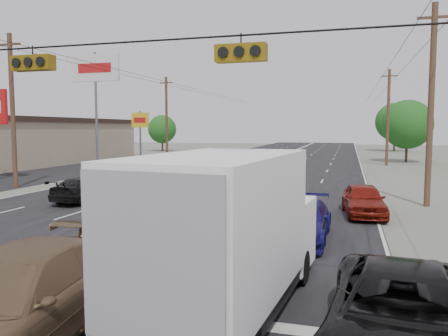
{
  "coord_description": "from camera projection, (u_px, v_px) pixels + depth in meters",
  "views": [
    {
      "loc": [
        8.64,
        -8.73,
        3.94
      ],
      "look_at": [
        3.43,
        9.46,
        2.2
      ],
      "focal_mm": 35.0,
      "sensor_mm": 36.0,
      "label": 1
    }
  ],
  "objects": [
    {
      "name": "pole_sign_billboard",
      "position": [
        95.0,
        75.0,
        41.06
      ],
      "size": [
        5.0,
        0.25,
        11.0
      ],
      "color": "slate",
      "rests_on": "ground"
    },
    {
      "name": "tree_right_far",
      "position": [
        395.0,
        122.0,
        73.26
      ],
      "size": [
        6.4,
        6.4,
        8.16
      ],
      "color": "#382619",
      "rests_on": "ground"
    },
    {
      "name": "tree_right_mid",
      "position": [
        407.0,
        124.0,
        49.66
      ],
      "size": [
        5.6,
        5.6,
        7.14
      ],
      "color": "#382619",
      "rests_on": "ground"
    },
    {
      "name": "queue_car_a",
      "position": [
        206.0,
        195.0,
        21.02
      ],
      "size": [
        2.17,
        4.35,
        1.42
      ],
      "primitive_type": "imported",
      "rotation": [
        0.0,
        0.0,
        0.12
      ],
      "color": "black",
      "rests_on": "ground"
    },
    {
      "name": "tan_sedan",
      "position": [
        15.0,
        302.0,
        7.76
      ],
      "size": [
        2.82,
        6.1,
        1.73
      ],
      "primitive_type": "imported",
      "rotation": [
        0.0,
        0.0,
        0.07
      ],
      "color": "brown",
      "rests_on": "ground"
    },
    {
      "name": "traffic_signals",
      "position": [
        29.0,
        61.0,
        10.2
      ],
      "size": [
        25.0,
        0.3,
        0.54
      ],
      "color": "black",
      "rests_on": "ground"
    },
    {
      "name": "oncoming_near",
      "position": [
        88.0,
        189.0,
        23.43
      ],
      "size": [
        2.22,
        4.73,
        1.33
      ],
      "primitive_type": "imported",
      "rotation": [
        0.0,
        0.0,
        3.06
      ],
      "color": "black",
      "rests_on": "ground"
    },
    {
      "name": "utility_pole_right_b",
      "position": [
        431.0,
        104.0,
        21.55
      ],
      "size": [
        1.6,
        0.3,
        10.0
      ],
      "color": "#422D1E",
      "rests_on": "ground"
    },
    {
      "name": "tree_left_far",
      "position": [
        162.0,
        129.0,
        74.22
      ],
      "size": [
        4.8,
        4.8,
        6.12
      ],
      "color": "#382619",
      "rests_on": "ground"
    },
    {
      "name": "road_surface",
      "position": [
        250.0,
        171.0,
        39.81
      ],
      "size": [
        20.0,
        160.0,
        0.02
      ],
      "primitive_type": "cube",
      "color": "black",
      "rests_on": "ground"
    },
    {
      "name": "oncoming_far",
      "position": [
        196.0,
        168.0,
        34.11
      ],
      "size": [
        3.37,
        6.01,
        1.59
      ],
      "primitive_type": "imported",
      "rotation": [
        0.0,
        0.0,
        3.01
      ],
      "color": "gray",
      "rests_on": "ground"
    },
    {
      "name": "utility_pole_left_c",
      "position": [
        167.0,
        118.0,
        52.34
      ],
      "size": [
        1.6,
        0.3,
        10.0
      ],
      "color": "#422D1E",
      "rests_on": "ground"
    },
    {
      "name": "pole_sign_far",
      "position": [
        140.0,
        124.0,
        53.37
      ],
      "size": [
        2.2,
        0.25,
        6.0
      ],
      "color": "slate",
      "rests_on": "ground"
    },
    {
      "name": "black_suv",
      "position": [
        403.0,
        318.0,
        7.33
      ],
      "size": [
        2.98,
        5.67,
        1.52
      ],
      "primitive_type": "imported",
      "rotation": [
        0.0,
        0.0,
        -0.08
      ],
      "color": "black",
      "rests_on": "ground"
    },
    {
      "name": "queue_car_b",
      "position": [
        281.0,
        207.0,
        17.68
      ],
      "size": [
        1.59,
        4.56,
        1.5
      ],
      "primitive_type": "imported",
      "rotation": [
        0.0,
        0.0,
        0.0
      ],
      "color": "silver",
      "rests_on": "ground"
    },
    {
      "name": "utility_pole_right_c",
      "position": [
        388.0,
        117.0,
        45.49
      ],
      "size": [
        1.6,
        0.3,
        10.0
      ],
      "color": "#422D1E",
      "rests_on": "ground"
    },
    {
      "name": "center_median",
      "position": [
        250.0,
        170.0,
        39.8
      ],
      "size": [
        0.5,
        160.0,
        0.2
      ],
      "primitive_type": "cube",
      "color": "gray",
      "rests_on": "ground"
    },
    {
      "name": "utility_pole_left_b",
      "position": [
        13.0,
        110.0,
        28.41
      ],
      "size": [
        1.6,
        0.3,
        10.0
      ],
      "color": "#422D1E",
      "rests_on": "ground"
    },
    {
      "name": "parking_lot",
      "position": [
        55.0,
        171.0,
        39.69
      ],
      "size": [
        10.0,
        42.0,
        0.02
      ],
      "primitive_type": "cube",
      "color": "black",
      "rests_on": "ground"
    },
    {
      "name": "queue_car_d",
      "position": [
        301.0,
        221.0,
        15.3
      ],
      "size": [
        2.02,
        4.8,
        1.38
      ],
      "primitive_type": "imported",
      "rotation": [
        0.0,
        0.0,
        -0.02
      ],
      "color": "#14125A",
      "rests_on": "ground"
    },
    {
      "name": "box_truck",
      "position": [
        230.0,
        233.0,
        9.06
      ],
      "size": [
        3.01,
        6.97,
        3.44
      ],
      "rotation": [
        0.0,
        0.0,
        -0.1
      ],
      "color": "black",
      "rests_on": "ground"
    },
    {
      "name": "queue_car_e",
      "position": [
        364.0,
        200.0,
        19.57
      ],
      "size": [
        2.11,
        4.34,
        1.43
      ],
      "primitive_type": "imported",
      "rotation": [
        0.0,
        0.0,
        0.11
      ],
      "color": "maroon",
      "rests_on": "ground"
    },
    {
      "name": "red_sedan",
      "position": [
        149.0,
        218.0,
        15.53
      ],
      "size": [
        2.03,
        4.74,
        1.52
      ],
      "primitive_type": "imported",
      "rotation": [
        0.0,
        0.0,
        0.09
      ],
      "color": "maroon",
      "rests_on": "ground"
    }
  ]
}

